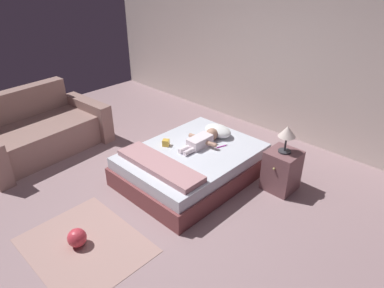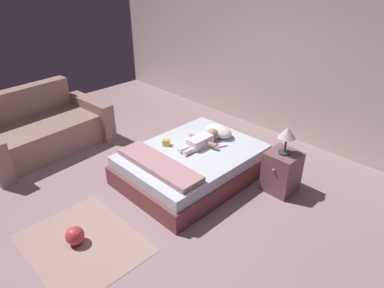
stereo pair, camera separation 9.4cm
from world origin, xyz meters
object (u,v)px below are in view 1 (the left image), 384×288
object	(u,v)px
pillow	(218,131)
toothbrush	(222,146)
nightstand	(282,170)
toy_ball	(77,238)
bed	(192,164)
couch	(38,132)
lamp	(287,133)
toy_block	(166,143)
baby	(203,140)

from	to	relation	value
pillow	toothbrush	distance (m)	0.33
nightstand	toy_ball	bearing A→B (deg)	-112.56
pillow	toothbrush	world-z (taller)	pillow
toothbrush	nightstand	size ratio (longest dim) A/B	0.29
bed	couch	world-z (taller)	couch
toothbrush	lamp	distance (m)	0.88
bed	toy_ball	bearing A→B (deg)	-89.31
lamp	toy_block	xyz separation A→B (m)	(-1.32, -0.73, -0.34)
bed	pillow	size ratio (longest dim) A/B	4.40
lamp	baby	bearing A→B (deg)	-159.33
bed	lamp	bearing A→B (deg)	31.39
pillow	toothbrush	bearing A→B (deg)	-38.73
pillow	lamp	world-z (taller)	lamp
pillow	nightstand	bearing A→B (deg)	2.26
nightstand	couch	bearing A→B (deg)	-152.35
baby	toy_ball	bearing A→B (deg)	-88.88
bed	toothbrush	distance (m)	0.47
couch	toy_ball	bearing A→B (deg)	-16.49
pillow	baby	size ratio (longest dim) A/B	0.62
couch	pillow	bearing A→B (deg)	36.98
pillow	baby	xyz separation A→B (m)	(0.02, -0.33, -0.01)
nightstand	toothbrush	bearing A→B (deg)	-162.62
bed	toy_block	bearing A→B (deg)	-158.44
nightstand	bed	bearing A→B (deg)	-148.62
bed	lamp	size ratio (longest dim) A/B	5.22
pillow	couch	world-z (taller)	couch
toothbrush	nightstand	bearing A→B (deg)	17.38
toothbrush	nightstand	xyz separation A→B (m)	(0.76, 0.24, -0.15)
toothbrush	toy_block	distance (m)	0.75
baby	toothbrush	xyz separation A→B (m)	(0.23, 0.14, -0.06)
pillow	toy_block	size ratio (longest dim) A/B	3.50
couch	toy_ball	size ratio (longest dim) A/B	9.77
pillow	toy_ball	distance (m)	2.29
couch	bed	bearing A→B (deg)	25.88
nightstand	baby	bearing A→B (deg)	-159.33
lamp	couch	bearing A→B (deg)	-152.35
toothbrush	toy_block	size ratio (longest dim) A/B	1.34
bed	toothbrush	bearing A→B (deg)	59.23
couch	baby	bearing A→B (deg)	30.60
toy_ball	toy_block	distance (m)	1.65
bed	toothbrush	world-z (taller)	toothbrush
couch	toy_ball	distance (m)	2.30
baby	couch	distance (m)	2.51
baby	couch	xyz separation A→B (m)	(-2.16, -1.28, -0.17)
bed	toothbrush	size ratio (longest dim) A/B	11.53
baby	toy_block	distance (m)	0.49
toy_ball	toothbrush	bearing A→B (deg)	84.69
toothbrush	baby	bearing A→B (deg)	-149.40
toothbrush	couch	xyz separation A→B (m)	(-2.39, -1.41, -0.11)
pillow	bed	bearing A→B (deg)	-86.29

